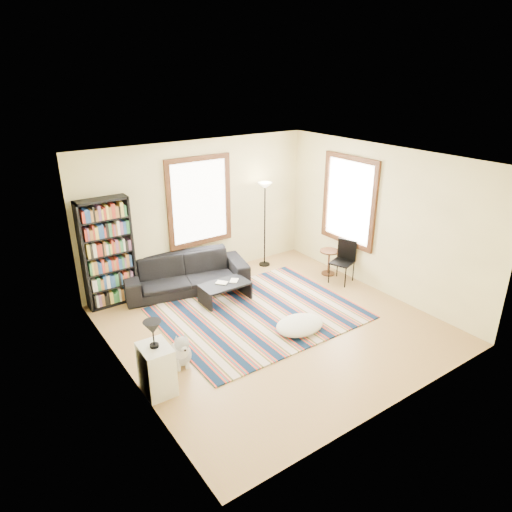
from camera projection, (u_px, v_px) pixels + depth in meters
floor at (273, 327)px, 7.80m from camera, size 5.00×5.00×0.10m
ceiling at (275, 157)px, 6.69m from camera, size 5.00×5.00×0.10m
wall_back at (198, 210)px, 9.18m from camera, size 5.00×0.10×2.80m
wall_front at (405, 315)px, 5.31m from camera, size 5.00×0.10×2.80m
wall_left at (117, 290)px, 5.90m from camera, size 0.10×5.00×2.80m
wall_right at (382, 220)px, 8.59m from camera, size 0.10×5.00×2.80m
window_back at (199, 202)px, 9.04m from camera, size 1.20×0.06×1.60m
window_right at (349, 201)px, 9.08m from camera, size 0.06×1.20×1.60m
rug at (259, 313)px, 8.12m from camera, size 3.33×2.67×0.02m
sofa at (186, 273)px, 8.89m from camera, size 2.53×1.46×0.70m
bookshelf at (108, 253)px, 8.12m from camera, size 0.90×0.30×2.00m
coffee_table at (225, 292)px, 8.51m from camera, size 1.00×0.73×0.36m
book_a at (220, 285)px, 8.38m from camera, size 0.26×0.25×0.02m
book_b at (230, 280)px, 8.55m from camera, size 0.24×0.24×0.01m
floor_cushion at (300, 325)px, 7.57m from camera, size 0.88×0.67×0.21m
floor_lamp at (265, 225)px, 9.78m from camera, size 0.38×0.38×1.86m
side_table at (329, 262)px, 9.58m from camera, size 0.43×0.43×0.54m
folding_chair at (342, 262)px, 9.17m from camera, size 0.53×0.52×0.86m
white_cabinet at (157, 369)px, 6.07m from camera, size 0.40×0.51×0.70m
table_lamp at (153, 334)px, 5.86m from camera, size 0.29×0.29×0.38m
dog at (179, 348)px, 6.66m from camera, size 0.47×0.60×0.55m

